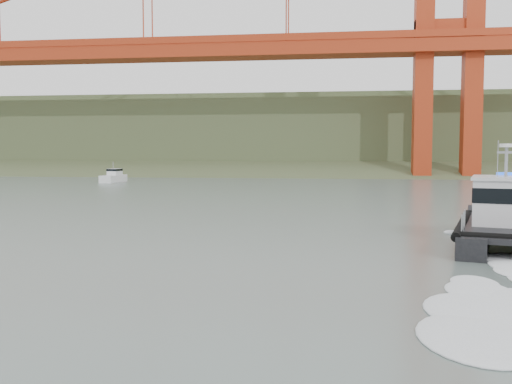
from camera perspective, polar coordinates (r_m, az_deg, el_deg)
ground at (r=25.82m, az=0.67°, el=-6.36°), size 400.00×400.00×0.00m
headlands at (r=150.74m, az=6.57°, el=5.03°), size 500.00×105.36×27.12m
patrol_boat at (r=31.16m, az=23.59°, el=-2.46°), size 6.63×11.44×5.24m
motorboat at (r=88.12m, az=-14.04°, el=1.49°), size 2.28×5.84×3.15m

